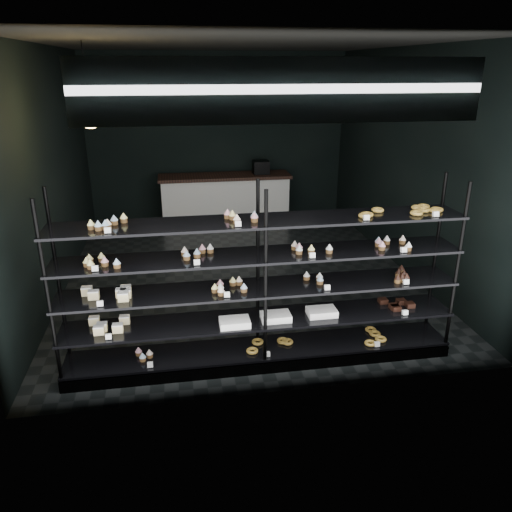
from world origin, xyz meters
name	(u,v)px	position (x,y,z in m)	size (l,w,h in m)	color
room	(238,167)	(0.00, 0.00, 1.60)	(5.01, 6.01, 3.20)	black
display_shelf	(260,308)	(-0.12, -2.45, 0.63)	(4.00, 0.50, 1.91)	black
signage	(285,91)	(0.00, -2.93, 2.75)	(3.30, 0.05, 0.50)	#0C1B3D
pendant_lamp	(89,114)	(-1.75, -1.16, 2.45)	(0.31, 0.31, 0.89)	black
service_counter	(226,199)	(0.07, 2.50, 0.50)	(2.51, 0.65, 1.23)	silver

